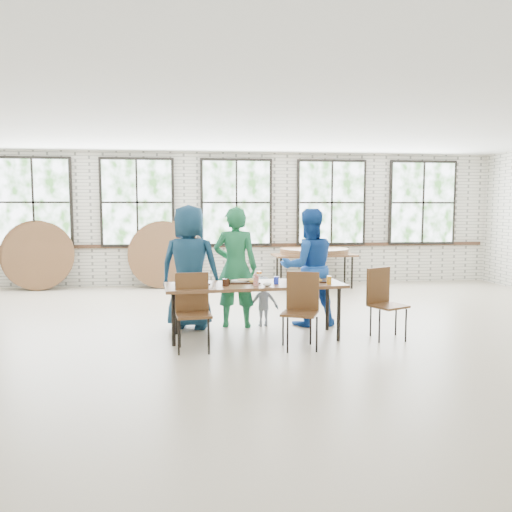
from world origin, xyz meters
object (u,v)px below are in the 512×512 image
at_px(dining_table, 255,287).
at_px(chair_near_right, 301,303).
at_px(storage_table, 314,257).
at_px(chair_near_left, 193,305).

height_order(dining_table, chair_near_right, chair_near_right).
relative_size(dining_table, chair_near_right, 2.59).
relative_size(chair_near_right, storage_table, 0.52).
distance_m(dining_table, chair_near_left, 0.96).
height_order(chair_near_left, chair_near_right, same).
relative_size(chair_near_left, chair_near_right, 1.00).
height_order(dining_table, storage_table, same).
xyz_separation_m(dining_table, chair_near_left, (-0.83, -0.46, -0.13)).
height_order(dining_table, chair_near_left, chair_near_left).
xyz_separation_m(chair_near_right, storage_table, (1.22, 4.61, 0.13)).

